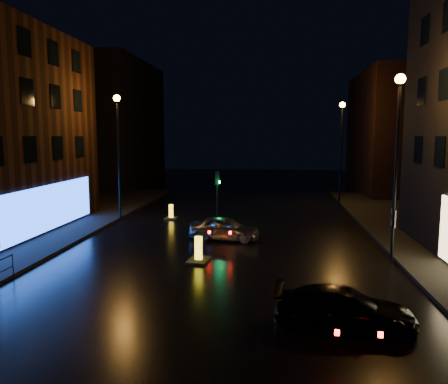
{
  "coord_description": "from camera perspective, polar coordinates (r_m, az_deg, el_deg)",
  "views": [
    {
      "loc": [
        2.38,
        -14.01,
        5.72
      ],
      "look_at": [
        -0.14,
        8.44,
        2.8
      ],
      "focal_mm": 35.0,
      "sensor_mm": 36.0,
      "label": 1
    }
  ],
  "objects": [
    {
      "name": "bollard_far",
      "position": [
        30.48,
        -6.92,
        -3.09
      ],
      "size": [
        0.78,
        1.16,
        1.0
      ],
      "rotation": [
        0.0,
        0.0,
        -0.01
      ],
      "color": "black",
      "rests_on": "ground"
    },
    {
      "name": "street_lamp_rfar",
      "position": [
        36.42,
        15.07,
        6.87
      ],
      "size": [
        0.44,
        0.44,
        8.37
      ],
      "color": "black",
      "rests_on": "ground"
    },
    {
      "name": "street_lamp_rnear",
      "position": [
        20.73,
        21.7,
        6.41
      ],
      "size": [
        0.44,
        0.44,
        8.37
      ],
      "color": "black",
      "rests_on": "ground"
    },
    {
      "name": "bollard_near",
      "position": [
        20.16,
        -3.34,
        -8.37
      ],
      "size": [
        1.04,
        1.43,
        1.17
      ],
      "rotation": [
        0.0,
        0.0,
        -0.11
      ],
      "color": "black",
      "rests_on": "ground"
    },
    {
      "name": "road_sign_right",
      "position": [
        21.25,
        21.23,
        -3.77
      ],
      "size": [
        0.08,
        0.58,
        2.4
      ],
      "rotation": [
        0.0,
        0.0,
        3.17
      ],
      "color": "black",
      "rests_on": "ground"
    },
    {
      "name": "traffic_signal",
      "position": [
        28.72,
        -0.86,
        -3.1
      ],
      "size": [
        1.4,
        2.4,
        3.45
      ],
      "color": "black",
      "rests_on": "ground"
    },
    {
      "name": "building_far_left",
      "position": [
        52.36,
        -14.31,
        8.54
      ],
      "size": [
        8.0,
        16.0,
        14.0
      ],
      "primitive_type": "cube",
      "color": "black",
      "rests_on": "ground"
    },
    {
      "name": "silver_hatchback",
      "position": [
        24.13,
        0.1,
        -4.75
      ],
      "size": [
        3.99,
        1.98,
        1.31
      ],
      "primitive_type": "imported",
      "rotation": [
        0.0,
        0.0,
        1.45
      ],
      "color": "#929499",
      "rests_on": "ground"
    },
    {
      "name": "building_far_right",
      "position": [
        47.71,
        21.92,
        7.18
      ],
      "size": [
        8.0,
        14.0,
        12.0
      ],
      "primitive_type": "cube",
      "color": "black",
      "rests_on": "ground"
    },
    {
      "name": "dark_sedan",
      "position": [
        13.93,
        15.41,
        -14.45
      ],
      "size": [
        4.28,
        2.01,
        1.21
      ],
      "primitive_type": "imported",
      "rotation": [
        0.0,
        0.0,
        1.49
      ],
      "color": "black",
      "rests_on": "ground"
    },
    {
      "name": "street_lamp_lfar",
      "position": [
        29.8,
        -13.67,
        6.86
      ],
      "size": [
        0.44,
        0.44,
        8.37
      ],
      "color": "black",
      "rests_on": "ground"
    },
    {
      "name": "ground",
      "position": [
        15.32,
        -3.09,
        -14.57
      ],
      "size": [
        120.0,
        120.0,
        0.0
      ],
      "primitive_type": "plane",
      "color": "black",
      "rests_on": "ground"
    }
  ]
}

